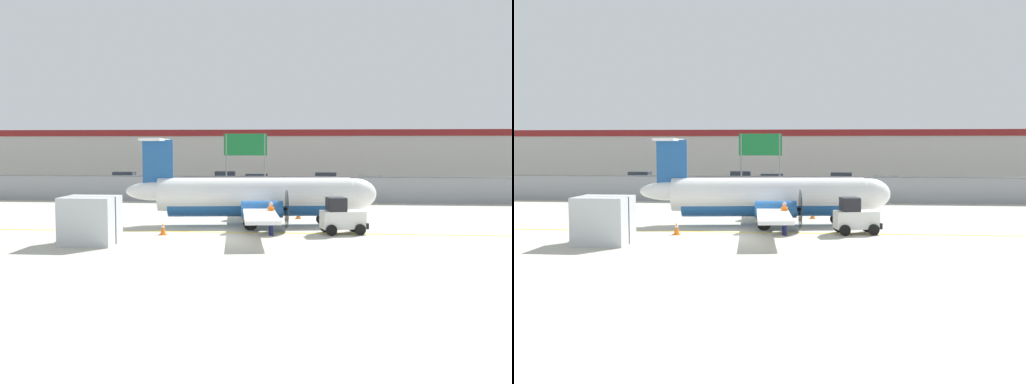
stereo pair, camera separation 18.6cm
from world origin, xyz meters
TOP-DOWN VIEW (x-y plane):
  - ground_plane at (0.00, 2.00)m, footprint 140.00×140.00m
  - perimeter_fence at (0.00, 18.00)m, footprint 98.00×0.10m
  - parking_lot_strip at (0.00, 29.50)m, footprint 98.00×17.00m
  - background_building at (0.00, 47.99)m, footprint 91.00×8.10m
  - commuter_airplane at (0.95, 5.01)m, footprint 14.36×16.08m
  - baggage_tug at (5.46, 2.04)m, footprint 2.51×1.80m
  - ground_crew_worker at (1.87, 1.16)m, footprint 0.46×0.52m
  - cargo_container at (-6.27, -2.05)m, footprint 2.44×2.03m
  - traffic_cone_near_left at (6.01, 7.15)m, footprint 0.36×0.36m
  - traffic_cone_near_right at (3.18, 7.95)m, footprint 0.36×0.36m
  - traffic_cone_far_left at (-3.62, 0.92)m, footprint 0.36×0.36m
  - traffic_cone_far_right at (1.51, 7.94)m, footprint 0.36×0.36m
  - parked_car_0 at (-15.77, 32.81)m, footprint 4.23×2.05m
  - parked_car_1 at (-10.66, 23.48)m, footprint 4.39×2.43m
  - parked_car_2 at (-5.05, 34.91)m, footprint 4.31×2.24m
  - parked_car_3 at (-1.14, 29.94)m, footprint 4.25×2.10m
  - parked_car_4 at (5.93, 33.48)m, footprint 4.31×2.23m
  - parked_car_5 at (9.57, 26.48)m, footprint 4.24×2.08m
  - parked_car_6 at (13.73, 23.91)m, footprint 4.36×2.37m
  - highway_sign at (-1.34, 19.69)m, footprint 3.60×0.14m

SIDE VIEW (x-z plane):
  - ground_plane at x=0.00m, z-range 0.00..0.01m
  - parking_lot_strip at x=0.00m, z-range 0.00..0.12m
  - traffic_cone_near_left at x=6.01m, z-range -0.01..0.63m
  - traffic_cone_near_right at x=3.18m, z-range -0.01..0.63m
  - traffic_cone_far_left at x=-3.62m, z-range -0.01..0.63m
  - traffic_cone_far_right at x=1.51m, z-range -0.01..0.63m
  - baggage_tug at x=5.46m, z-range -0.08..1.80m
  - parked_car_0 at x=-15.77m, z-range 0.10..1.68m
  - parked_car_1 at x=-10.66m, z-range 0.10..1.68m
  - parked_car_2 at x=-5.05m, z-range 0.10..1.68m
  - parked_car_3 at x=-1.14m, z-range 0.10..1.68m
  - parked_car_4 at x=5.93m, z-range 0.10..1.68m
  - parked_car_5 at x=9.57m, z-range 0.10..1.68m
  - parked_car_6 at x=13.73m, z-range 0.10..1.68m
  - ground_crew_worker at x=1.87m, z-range 0.10..1.80m
  - cargo_container at x=-6.27m, z-range 0.00..2.20m
  - perimeter_fence at x=0.00m, z-range 0.07..2.17m
  - commuter_airplane at x=0.95m, z-range -0.86..4.06m
  - background_building at x=0.00m, z-range 0.01..6.51m
  - highway_sign at x=-1.34m, z-range 1.39..6.89m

